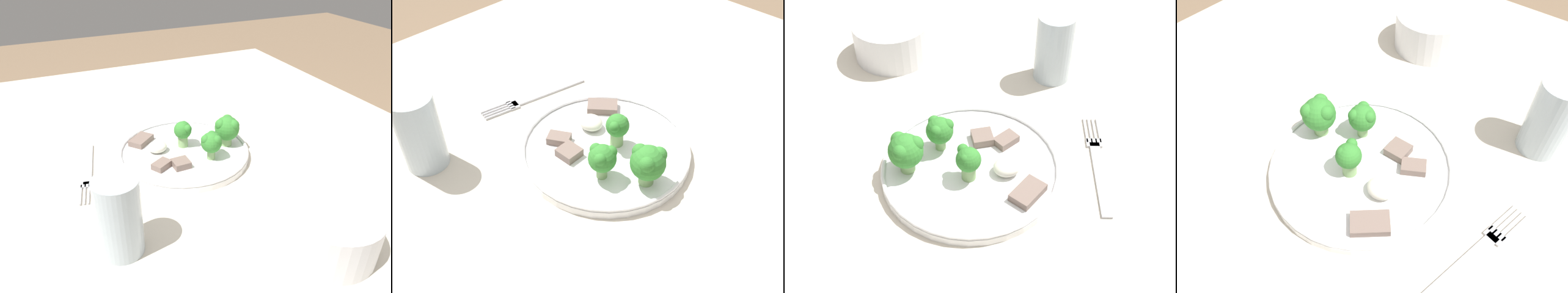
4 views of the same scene
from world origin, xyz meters
The scene contains 11 objects.
table centered at (0.00, 0.00, 0.64)m, with size 1.08×1.17×0.73m.
dinner_plate centered at (0.00, 0.02, 0.74)m, with size 0.26×0.26×0.02m.
fork centered at (0.19, 0.00, 0.74)m, with size 0.06×0.20×0.00m.
drinking_glass centered at (0.18, 0.22, 0.79)m, with size 0.06×0.06×0.12m.
broccoli_floret_near_rim_left centered at (-0.01, 0.00, 0.78)m, with size 0.04×0.04×0.05m.
broccoli_floret_center_left centered at (-0.04, 0.07, 0.78)m, with size 0.04×0.04×0.06m.
broccoli_floret_back_left centered at (-0.09, 0.03, 0.79)m, with size 0.05×0.05×0.06m.
meat_slice_front_slice centered at (0.03, 0.07, 0.75)m, with size 0.03×0.03×0.01m.
meat_slice_middle_slice centered at (0.07, -0.05, 0.75)m, with size 0.06×0.06×0.01m.
meat_slice_rear_slice centered at (0.06, 0.06, 0.75)m, with size 0.04×0.04×0.01m.
sauce_dollop centered at (0.05, 0.00, 0.76)m, with size 0.04×0.03×0.02m.
Camera 2 is at (-0.34, 0.40, 1.22)m, focal length 42.00 mm.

